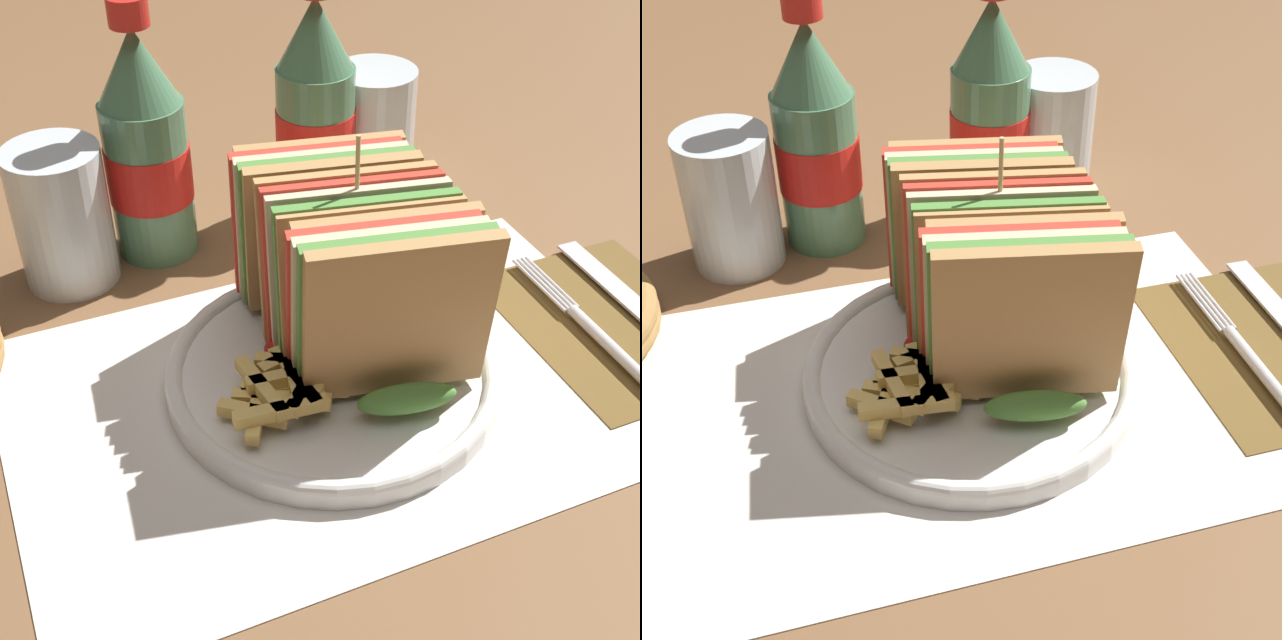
# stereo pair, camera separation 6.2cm
# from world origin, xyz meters

# --- Properties ---
(ground_plane) EXTENTS (4.00, 4.00, 0.00)m
(ground_plane) POSITION_xyz_m (0.00, 0.00, 0.00)
(ground_plane) COLOR brown
(placemat) EXTENTS (0.45, 0.30, 0.00)m
(placemat) POSITION_xyz_m (-0.02, -0.01, 0.00)
(placemat) COLOR silver
(placemat) RESTS_ON ground_plane
(plate_main) EXTENTS (0.23, 0.23, 0.02)m
(plate_main) POSITION_xyz_m (-0.02, 0.00, 0.01)
(plate_main) COLOR white
(plate_main) RESTS_ON ground_plane
(club_sandwich) EXTENTS (0.13, 0.20, 0.16)m
(club_sandwich) POSITION_xyz_m (0.00, 0.02, 0.08)
(club_sandwich) COLOR tan
(club_sandwich) RESTS_ON plate_main
(fries_pile) EXTENTS (0.10, 0.07, 0.02)m
(fries_pile) POSITION_xyz_m (-0.07, -0.02, 0.03)
(fries_pile) COLOR #E5C166
(fries_pile) RESTS_ON plate_main
(ketchup_blob) EXTENTS (0.04, 0.04, 0.01)m
(ketchup_blob) POSITION_xyz_m (-0.05, 0.02, 0.03)
(ketchup_blob) COLOR maroon
(ketchup_blob) RESTS_ON plate_main
(napkin) EXTENTS (0.15, 0.19, 0.00)m
(napkin) POSITION_xyz_m (0.20, -0.02, 0.00)
(napkin) COLOR brown
(napkin) RESTS_ON ground_plane
(fork) EXTENTS (0.02, 0.18, 0.01)m
(fork) POSITION_xyz_m (0.17, -0.04, 0.01)
(fork) COLOR silver
(fork) RESTS_ON napkin
(coke_bottle_near) EXTENTS (0.07, 0.07, 0.21)m
(coke_bottle_near) POSITION_xyz_m (-0.09, 0.22, 0.09)
(coke_bottle_near) COLOR #4C7F5B
(coke_bottle_near) RESTS_ON ground_plane
(coke_bottle_far) EXTENTS (0.07, 0.07, 0.21)m
(coke_bottle_far) POSITION_xyz_m (0.06, 0.22, 0.09)
(coke_bottle_far) COLOR #4C7F5B
(coke_bottle_far) RESTS_ON ground_plane
(glass_near) EXTENTS (0.08, 0.08, 0.11)m
(glass_near) POSITION_xyz_m (0.12, 0.24, 0.05)
(glass_near) COLOR silver
(glass_near) RESTS_ON ground_plane
(glass_far) EXTENTS (0.08, 0.08, 0.11)m
(glass_far) POSITION_xyz_m (-0.17, 0.20, 0.05)
(glass_far) COLOR silver
(glass_far) RESTS_ON ground_plane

